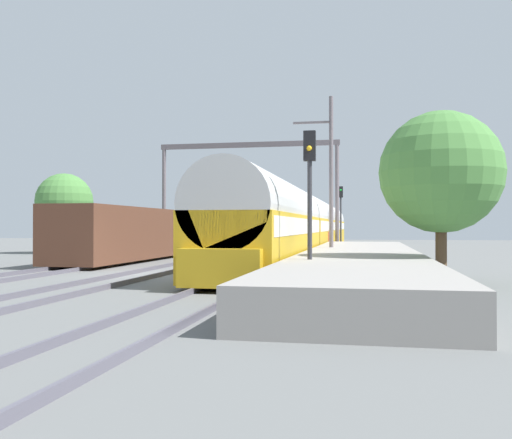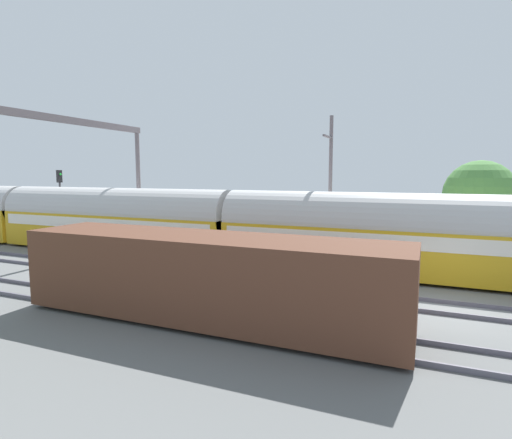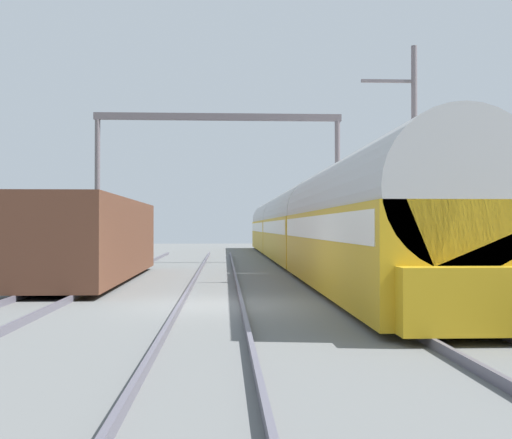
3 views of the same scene
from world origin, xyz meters
TOP-DOWN VIEW (x-y plane):
  - ground at (0.00, 0.00)m, footprint 120.00×120.00m
  - track_far_west at (-4.29, 0.00)m, footprint 1.52×60.00m
  - track_west at (0.00, 0.00)m, footprint 1.52×60.00m
  - track_east at (4.29, 0.00)m, footprint 1.52×60.00m
  - platform at (8.10, 2.00)m, footprint 4.40×28.00m
  - passenger_train at (4.29, 18.90)m, footprint 2.93×49.20m
  - freight_car at (-4.29, 7.43)m, footprint 2.80×13.00m
  - person_crossing at (5.66, 17.78)m, footprint 0.36×0.46m
  - railway_signal_far at (6.20, 25.56)m, footprint 0.36×0.30m
  - catenary_gantry at (0.00, 18.55)m, footprint 12.97×0.28m
  - catenary_pole_east_mid at (6.64, 5.80)m, footprint 1.90×0.20m

SIDE VIEW (x-z plane):
  - ground at x=0.00m, z-range 0.00..0.00m
  - track_far_west at x=-4.29m, z-range 0.00..0.16m
  - track_west at x=0.00m, z-range 0.00..0.16m
  - track_east at x=4.29m, z-range 0.00..0.16m
  - platform at x=8.10m, z-range 0.00..0.90m
  - person_crossing at x=5.66m, z-range 0.16..1.89m
  - freight_car at x=-4.29m, z-range 0.12..2.82m
  - passenger_train at x=4.29m, z-range 0.06..3.88m
  - railway_signal_far at x=6.20m, z-range 0.72..5.83m
  - catenary_pole_east_mid at x=6.64m, z-range 0.15..8.15m
  - catenary_gantry at x=0.00m, z-range 1.74..9.60m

